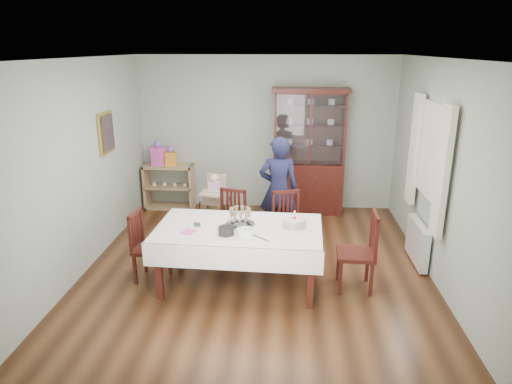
# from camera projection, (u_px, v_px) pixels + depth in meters

# --- Properties ---
(floor) EXTENTS (5.00, 5.00, 0.00)m
(floor) POSITION_uv_depth(u_px,v_px,m) (257.00, 267.00, 6.12)
(floor) COLOR #593319
(floor) RESTS_ON ground
(room_shell) EXTENTS (5.00, 5.00, 5.00)m
(room_shell) POSITION_uv_depth(u_px,v_px,m) (260.00, 134.00, 6.11)
(room_shell) COLOR #9EAA99
(room_shell) RESTS_ON floor
(dining_table) EXTENTS (2.04, 1.23, 0.76)m
(dining_table) POSITION_uv_depth(u_px,v_px,m) (239.00, 256.00, 5.58)
(dining_table) COLOR #461911
(dining_table) RESTS_ON floor
(china_cabinet) EXTENTS (1.30, 0.48, 2.18)m
(china_cabinet) POSITION_uv_depth(u_px,v_px,m) (309.00, 150.00, 7.87)
(china_cabinet) COLOR #461911
(china_cabinet) RESTS_ON floor
(sideboard) EXTENTS (0.90, 0.38, 0.80)m
(sideboard) POSITION_uv_depth(u_px,v_px,m) (169.00, 187.00, 8.28)
(sideboard) COLOR tan
(sideboard) RESTS_ON floor
(picture_frame) EXTENTS (0.04, 0.48, 0.58)m
(picture_frame) POSITION_uv_depth(u_px,v_px,m) (106.00, 133.00, 6.52)
(picture_frame) COLOR gold
(picture_frame) RESTS_ON room_shell
(window) EXTENTS (0.04, 1.02, 1.22)m
(window) POSITION_uv_depth(u_px,v_px,m) (433.00, 152.00, 5.79)
(window) COLOR white
(window) RESTS_ON room_shell
(curtain_left) EXTENTS (0.07, 0.30, 1.55)m
(curtain_left) POSITION_uv_depth(u_px,v_px,m) (443.00, 172.00, 5.23)
(curtain_left) COLOR silver
(curtain_left) RESTS_ON room_shell
(curtain_right) EXTENTS (0.07, 0.30, 1.55)m
(curtain_right) POSITION_uv_depth(u_px,v_px,m) (414.00, 149.00, 6.41)
(curtain_right) COLOR silver
(curtain_right) RESTS_ON room_shell
(radiator) EXTENTS (0.10, 0.80, 0.55)m
(radiator) POSITION_uv_depth(u_px,v_px,m) (417.00, 242.00, 6.17)
(radiator) COLOR white
(radiator) RESTS_ON floor
(chair_far_left) EXTENTS (0.50, 0.50, 0.91)m
(chair_far_left) POSITION_uv_depth(u_px,v_px,m) (229.00, 235.00, 6.47)
(chair_far_left) COLOR #461911
(chair_far_left) RESTS_ON floor
(chair_far_right) EXTENTS (0.51, 0.51, 0.92)m
(chair_far_right) POSITION_uv_depth(u_px,v_px,m) (288.00, 238.00, 6.38)
(chair_far_right) COLOR #461911
(chair_far_right) RESTS_ON floor
(chair_end_left) EXTENTS (0.44, 0.44, 0.90)m
(chair_end_left) POSITION_uv_depth(u_px,v_px,m) (151.00, 259.00, 5.75)
(chair_end_left) COLOR #461911
(chair_end_left) RESTS_ON floor
(chair_end_right) EXTENTS (0.45, 0.45, 0.98)m
(chair_end_right) POSITION_uv_depth(u_px,v_px,m) (356.00, 266.00, 5.52)
(chair_end_right) COLOR #461911
(chair_end_right) RESTS_ON floor
(woman) EXTENTS (0.59, 0.39, 1.60)m
(woman) POSITION_uv_depth(u_px,v_px,m) (279.00, 190.00, 6.77)
(woman) COLOR #161731
(woman) RESTS_ON floor
(high_chair) EXTENTS (0.51, 0.51, 0.97)m
(high_chair) POSITION_uv_depth(u_px,v_px,m) (215.00, 211.00, 7.12)
(high_chair) COLOR black
(high_chair) RESTS_ON floor
(champagne_tray) EXTENTS (0.36, 0.36, 0.22)m
(champagne_tray) POSITION_uv_depth(u_px,v_px,m) (240.00, 220.00, 5.51)
(champagne_tray) COLOR silver
(champagne_tray) RESTS_ON dining_table
(birthday_cake) EXTENTS (0.31, 0.31, 0.21)m
(birthday_cake) POSITION_uv_depth(u_px,v_px,m) (294.00, 223.00, 5.44)
(birthday_cake) COLOR white
(birthday_cake) RESTS_ON dining_table
(plate_stack_dark) EXTENTS (0.19, 0.19, 0.09)m
(plate_stack_dark) POSITION_uv_depth(u_px,v_px,m) (226.00, 231.00, 5.25)
(plate_stack_dark) COLOR black
(plate_stack_dark) RESTS_ON dining_table
(plate_stack_white) EXTENTS (0.25, 0.25, 0.08)m
(plate_stack_white) POSITION_uv_depth(u_px,v_px,m) (245.00, 232.00, 5.21)
(plate_stack_white) COLOR white
(plate_stack_white) RESTS_ON dining_table
(napkin_stack) EXTENTS (0.17, 0.17, 0.02)m
(napkin_stack) POSITION_uv_depth(u_px,v_px,m) (189.00, 232.00, 5.31)
(napkin_stack) COLOR #EA56AF
(napkin_stack) RESTS_ON dining_table
(cutlery) EXTENTS (0.14, 0.17, 0.01)m
(cutlery) POSITION_uv_depth(u_px,v_px,m) (195.00, 225.00, 5.53)
(cutlery) COLOR silver
(cutlery) RESTS_ON dining_table
(cake_knife) EXTENTS (0.22, 0.20, 0.01)m
(cake_knife) POSITION_uv_depth(u_px,v_px,m) (260.00, 238.00, 5.15)
(cake_knife) COLOR silver
(cake_knife) RESTS_ON dining_table
(gift_bag_pink) EXTENTS (0.27, 0.21, 0.45)m
(gift_bag_pink) POSITION_uv_depth(u_px,v_px,m) (158.00, 155.00, 8.09)
(gift_bag_pink) COLOR #EA56AF
(gift_bag_pink) RESTS_ON sideboard
(gift_bag_orange) EXTENTS (0.21, 0.16, 0.35)m
(gift_bag_orange) POSITION_uv_depth(u_px,v_px,m) (171.00, 157.00, 8.09)
(gift_bag_orange) COLOR orange
(gift_bag_orange) RESTS_ON sideboard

